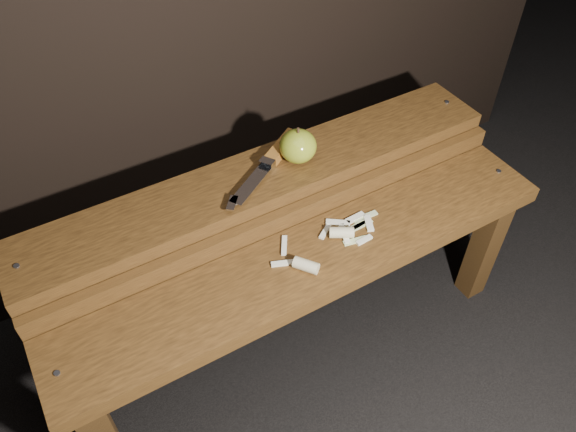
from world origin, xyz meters
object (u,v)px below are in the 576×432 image
bench_front_tier (315,278)px  apple (298,146)px  knife (274,156)px  bench_rear_tier (266,200)px

bench_front_tier → apple: 0.31m
apple → knife: apple is taller
apple → knife: size_ratio=0.34×
apple → bench_front_tier: bearing=-111.6°
apple → bench_rear_tier: bearing=-177.3°
bench_front_tier → bench_rear_tier: size_ratio=1.00×
bench_front_tier → apple: (0.09, 0.23, 0.19)m
bench_rear_tier → knife: 0.11m
knife → bench_rear_tier: bearing=-144.5°
bench_rear_tier → apple: 0.16m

